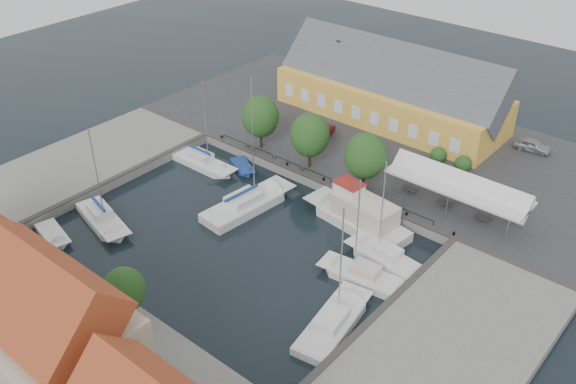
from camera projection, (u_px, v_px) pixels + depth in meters
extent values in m
plane|color=black|center=(248.00, 231.00, 61.21)|extent=(140.00, 140.00, 0.00)
cube|color=#2D2D30|center=(380.00, 140.00, 75.86)|extent=(56.00, 26.00, 1.00)
cube|color=slate|center=(91.00, 161.00, 71.56)|extent=(12.00, 24.00, 1.00)
cube|color=slate|center=(446.00, 349.00, 47.74)|extent=(12.00, 24.00, 1.00)
cube|color=slate|center=(54.00, 353.00, 47.33)|extent=(56.00, 14.00, 1.00)
cube|color=#383533|center=(314.00, 179.00, 67.32)|extent=(56.00, 0.60, 0.12)
cube|color=#383533|center=(122.00, 174.00, 68.18)|extent=(0.60, 24.00, 0.12)
cube|color=#383533|center=(381.00, 309.00, 50.53)|extent=(0.60, 24.00, 0.12)
cylinder|color=black|center=(221.00, 137.00, 75.02)|extent=(0.24, 0.24, 0.40)
cylinder|color=black|center=(253.00, 150.00, 72.32)|extent=(0.24, 0.24, 0.40)
cylinder|color=black|center=(287.00, 164.00, 69.61)|extent=(0.24, 0.24, 0.40)
cylinder|color=black|center=(324.00, 180.00, 66.90)|extent=(0.24, 0.24, 0.40)
cylinder|color=black|center=(363.00, 196.00, 64.19)|extent=(0.24, 0.24, 0.40)
cylinder|color=black|center=(407.00, 214.00, 61.49)|extent=(0.24, 0.24, 0.40)
cylinder|color=black|center=(454.00, 234.00, 58.78)|extent=(0.24, 0.24, 0.40)
cube|color=gold|center=(390.00, 101.00, 78.71)|extent=(28.00, 10.00, 4.50)
cube|color=#474C51|center=(393.00, 74.00, 76.83)|extent=(28.56, 7.60, 7.60)
cube|color=gold|center=(351.00, 71.00, 88.28)|extent=(6.00, 6.00, 3.50)
cube|color=brown|center=(339.00, 45.00, 80.17)|extent=(0.60, 0.60, 1.20)
cube|color=silver|center=(458.00, 186.00, 61.05)|extent=(14.00, 4.00, 0.25)
cylinder|color=silver|center=(393.00, 185.00, 63.86)|extent=(0.10, 0.10, 2.70)
cylinder|color=silver|center=(411.00, 171.00, 66.19)|extent=(0.10, 0.10, 2.70)
cylinder|color=silver|center=(447.00, 206.00, 60.61)|extent=(0.10, 0.10, 2.70)
cylinder|color=silver|center=(464.00, 191.00, 62.94)|extent=(0.10, 0.10, 2.70)
cylinder|color=silver|center=(507.00, 230.00, 57.36)|extent=(0.10, 0.10, 2.70)
cylinder|color=silver|center=(523.00, 213.00, 59.69)|extent=(0.10, 0.10, 2.70)
cylinder|color=black|center=(261.00, 139.00, 72.77)|extent=(0.30, 0.30, 2.10)
ellipsoid|color=#194117|center=(261.00, 116.00, 71.25)|extent=(4.20, 4.20, 4.83)
cylinder|color=black|center=(309.00, 158.00, 68.98)|extent=(0.30, 0.30, 2.10)
ellipsoid|color=#194117|center=(310.00, 135.00, 67.46)|extent=(4.20, 4.20, 4.83)
cylinder|color=black|center=(363.00, 180.00, 65.19)|extent=(0.30, 0.30, 2.10)
ellipsoid|color=#194117|center=(365.00, 156.00, 63.67)|extent=(4.20, 4.20, 4.83)
imported|color=#999AA0|center=(533.00, 145.00, 72.23)|extent=(4.30, 2.20, 1.40)
imported|color=#501217|center=(324.00, 132.00, 75.07)|extent=(2.20, 4.04, 1.26)
cube|color=silver|center=(242.00, 210.00, 63.99)|extent=(3.99, 8.81, 1.50)
cube|color=silver|center=(250.00, 199.00, 64.21)|extent=(4.02, 10.50, 0.08)
cube|color=silver|center=(243.00, 199.00, 63.45)|extent=(2.49, 3.61, 0.90)
cylinder|color=silver|center=(253.00, 141.00, 61.18)|extent=(0.12, 0.12, 12.82)
cube|color=navy|center=(241.00, 193.00, 62.92)|extent=(0.62, 4.28, 0.22)
cube|color=silver|center=(363.00, 227.00, 61.57)|extent=(9.56, 4.51, 1.80)
cube|color=silver|center=(355.00, 214.00, 61.78)|extent=(11.37, 4.58, 0.08)
cube|color=beige|center=(365.00, 210.00, 60.50)|extent=(6.64, 3.66, 2.20)
cube|color=silver|center=(349.00, 189.00, 61.03)|extent=(2.74, 2.18, 1.20)
cube|color=maroon|center=(349.00, 183.00, 60.68)|extent=(2.98, 2.31, 0.10)
cube|color=silver|center=(388.00, 263.00, 57.03)|extent=(6.13, 3.09, 1.30)
cube|color=silver|center=(382.00, 253.00, 57.11)|extent=(7.29, 3.12, 0.08)
cube|color=silver|center=(388.00, 252.00, 56.51)|extent=(2.53, 1.93, 0.90)
cylinder|color=silver|center=(382.00, 209.00, 54.93)|extent=(0.12, 0.12, 9.22)
cube|color=silver|center=(366.00, 281.00, 54.94)|extent=(6.29, 3.21, 1.30)
cube|color=silver|center=(359.00, 272.00, 54.92)|extent=(7.47, 3.26, 0.08)
cube|color=beige|center=(366.00, 270.00, 54.39)|extent=(2.60, 1.98, 0.90)
cylinder|color=silver|center=(357.00, 228.00, 52.72)|extent=(0.12, 0.12, 9.05)
cube|color=silver|center=(329.00, 331.00, 49.88)|extent=(3.99, 7.61, 1.30)
cube|color=silver|center=(335.00, 318.00, 50.17)|extent=(4.11, 9.02, 0.08)
cube|color=silver|center=(331.00, 319.00, 49.39)|extent=(2.39, 3.17, 0.90)
cylinder|color=silver|center=(341.00, 264.00, 47.87)|extent=(0.12, 0.12, 10.12)
cube|color=silver|center=(201.00, 165.00, 71.87)|extent=(6.64, 2.43, 1.30)
cube|color=silver|center=(205.00, 162.00, 71.05)|extent=(7.97, 2.34, 0.08)
cube|color=silver|center=(201.00, 156.00, 71.16)|extent=(2.66, 1.64, 0.90)
cylinder|color=silver|center=(206.00, 124.00, 68.22)|extent=(0.12, 0.12, 9.67)
cube|color=navy|center=(199.00, 150.00, 70.85)|extent=(3.32, 0.24, 0.22)
cube|color=silver|center=(101.00, 220.00, 62.71)|extent=(7.09, 4.09, 1.30)
cube|color=silver|center=(103.00, 218.00, 61.78)|extent=(8.36, 4.31, 0.08)
cube|color=silver|center=(100.00, 211.00, 61.98)|extent=(3.01, 2.33, 0.90)
cylinder|color=silver|center=(97.00, 177.00, 58.83)|extent=(0.12, 0.12, 9.81)
cube|color=navy|center=(98.00, 204.00, 61.70)|extent=(3.29, 1.02, 0.22)
cube|color=silver|center=(52.00, 235.00, 60.64)|extent=(4.40, 2.79, 0.90)
cube|color=silver|center=(53.00, 233.00, 60.03)|extent=(5.17, 2.90, 0.08)
cube|color=navy|center=(242.00, 167.00, 71.44)|extent=(3.79, 3.06, 0.80)
cube|color=navy|center=(243.00, 165.00, 70.88)|extent=(4.36, 3.32, 0.08)
cube|color=#C4B197|center=(49.00, 354.00, 41.60)|extent=(12.00, 8.00, 7.50)
cube|color=#A84024|center=(33.00, 296.00, 38.92)|extent=(12.36, 6.50, 6.50)
cube|color=brown|center=(0.00, 255.00, 39.66)|extent=(0.70, 0.70, 1.00)
cube|color=brown|center=(50.00, 294.00, 36.79)|extent=(0.60, 0.60, 0.80)
cube|color=brown|center=(118.00, 379.00, 32.64)|extent=(0.70, 0.70, 1.00)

